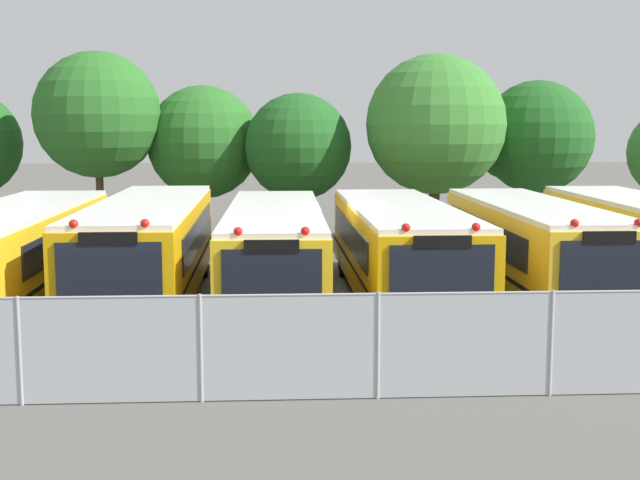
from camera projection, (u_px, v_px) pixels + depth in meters
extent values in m
plane|color=#595651|center=(338.00, 301.00, 22.52)|extent=(160.00, 160.00, 0.00)
cube|color=yellow|center=(17.00, 252.00, 21.67)|extent=(2.54, 10.84, 2.05)
cube|color=white|center=(15.00, 209.00, 21.53)|extent=(2.49, 10.62, 0.12)
cube|color=black|center=(70.00, 238.00, 21.99)|extent=(0.08, 8.45, 0.74)
cube|color=black|center=(18.00, 269.00, 21.73)|extent=(2.56, 10.95, 0.10)
cylinder|color=black|center=(16.00, 322.00, 17.87)|extent=(0.28, 1.00, 1.00)
cylinder|color=black|center=(93.00, 263.00, 25.42)|extent=(0.28, 1.00, 1.00)
cylinder|color=black|center=(16.00, 264.00, 25.31)|extent=(0.28, 1.00, 1.00)
cube|color=#EAA80C|center=(149.00, 248.00, 22.05)|extent=(2.50, 11.09, 2.16)
cube|color=white|center=(148.00, 203.00, 21.90)|extent=(2.45, 10.86, 0.12)
cube|color=black|center=(111.00, 336.00, 16.63)|extent=(2.50, 0.17, 0.36)
cube|color=black|center=(109.00, 269.00, 16.50)|extent=(2.01, 0.07, 1.04)
cube|color=black|center=(199.00, 233.00, 22.38)|extent=(0.08, 8.64, 0.78)
cube|color=black|center=(101.00, 233.00, 22.23)|extent=(0.08, 8.64, 0.78)
cube|color=black|center=(149.00, 265.00, 22.11)|extent=(2.53, 11.20, 0.10)
sphere|color=red|center=(145.00, 224.00, 16.60)|extent=(0.18, 0.18, 0.18)
sphere|color=red|center=(73.00, 224.00, 16.52)|extent=(0.18, 0.18, 0.18)
cube|color=black|center=(108.00, 238.00, 16.42)|extent=(1.10, 0.08, 0.24)
cylinder|color=black|center=(176.00, 319.00, 18.15)|extent=(0.28, 1.00, 1.00)
cylinder|color=black|center=(71.00, 321.00, 18.02)|extent=(0.28, 1.00, 1.00)
cylinder|color=black|center=(203.00, 261.00, 25.94)|extent=(0.28, 1.00, 1.00)
cylinder|color=black|center=(130.00, 261.00, 25.81)|extent=(0.28, 1.00, 1.00)
cube|color=yellow|center=(275.00, 251.00, 22.06)|extent=(2.50, 10.91, 2.00)
cube|color=white|center=(274.00, 210.00, 21.92)|extent=(2.45, 10.69, 0.12)
cube|color=black|center=(272.00, 335.00, 16.72)|extent=(2.40, 0.19, 0.36)
cube|color=black|center=(272.00, 274.00, 16.61)|extent=(1.93, 0.09, 0.96)
cube|color=black|center=(321.00, 237.00, 22.37)|extent=(0.16, 8.49, 0.72)
cube|color=black|center=(228.00, 237.00, 22.27)|extent=(0.16, 8.49, 0.72)
cube|color=black|center=(275.00, 267.00, 22.12)|extent=(2.52, 11.02, 0.10)
sphere|color=red|center=(305.00, 231.00, 16.70)|extent=(0.18, 0.18, 0.18)
sphere|color=red|center=(238.00, 232.00, 16.64)|extent=(0.18, 0.18, 0.18)
cube|color=black|center=(272.00, 246.00, 16.53)|extent=(1.06, 0.09, 0.24)
cylinder|color=black|center=(322.00, 319.00, 18.22)|extent=(0.29, 1.00, 1.00)
cylinder|color=black|center=(224.00, 320.00, 18.13)|extent=(0.29, 1.00, 1.00)
cylinder|color=black|center=(311.00, 261.00, 25.83)|extent=(0.29, 1.00, 1.00)
cylinder|color=black|center=(241.00, 262.00, 25.74)|extent=(0.29, 1.00, 1.00)
cube|color=#EAA80C|center=(400.00, 248.00, 22.48)|extent=(2.60, 10.83, 2.02)
cube|color=white|center=(400.00, 207.00, 22.34)|extent=(2.54, 10.61, 0.12)
cube|color=black|center=(441.00, 329.00, 17.18)|extent=(2.60, 0.17, 0.36)
cube|color=black|center=(442.00, 269.00, 17.07)|extent=(2.09, 0.07, 0.97)
cube|color=black|center=(447.00, 234.00, 22.82)|extent=(0.08, 8.44, 0.73)
cube|color=black|center=(349.00, 235.00, 22.66)|extent=(0.08, 8.44, 0.73)
cube|color=black|center=(400.00, 264.00, 22.54)|extent=(2.62, 10.94, 0.10)
sphere|color=red|center=(476.00, 227.00, 17.17)|extent=(0.18, 0.18, 0.18)
sphere|color=red|center=(406.00, 228.00, 17.08)|extent=(0.18, 0.18, 0.18)
cube|color=black|center=(443.00, 242.00, 16.98)|extent=(1.15, 0.09, 0.24)
cylinder|color=black|center=(480.00, 314.00, 18.70)|extent=(0.28, 1.00, 1.00)
cylinder|color=black|center=(375.00, 315.00, 18.56)|extent=(0.28, 1.00, 1.00)
cylinder|color=black|center=(418.00, 259.00, 26.24)|extent=(0.28, 1.00, 1.00)
cylinder|color=black|center=(344.00, 260.00, 26.10)|extent=(0.28, 1.00, 1.00)
cube|color=yellow|center=(532.00, 248.00, 22.38)|extent=(2.39, 10.16, 2.08)
cube|color=white|center=(533.00, 205.00, 22.24)|extent=(2.35, 9.96, 0.12)
cube|color=black|center=(606.00, 326.00, 17.40)|extent=(2.42, 0.16, 0.36)
cube|color=black|center=(608.00, 265.00, 17.29)|extent=(1.95, 0.06, 1.00)
cube|color=black|center=(574.00, 233.00, 22.70)|extent=(0.05, 7.92, 0.75)
cube|color=black|center=(483.00, 234.00, 22.57)|extent=(0.05, 7.92, 0.75)
cube|color=black|center=(531.00, 264.00, 22.44)|extent=(2.42, 10.26, 0.10)
sphere|color=red|center=(638.00, 223.00, 17.38)|extent=(0.18, 0.18, 0.18)
sphere|color=red|center=(575.00, 223.00, 17.31)|extent=(0.18, 0.18, 0.18)
cube|color=black|center=(609.00, 237.00, 17.20)|extent=(1.07, 0.08, 0.24)
cylinder|color=black|center=(628.00, 311.00, 18.92)|extent=(0.28, 1.00, 1.00)
cylinder|color=black|center=(533.00, 313.00, 18.81)|extent=(0.28, 1.00, 1.00)
cylinder|color=black|center=(533.00, 261.00, 25.80)|extent=(0.28, 1.00, 1.00)
cylinder|color=black|center=(463.00, 262.00, 25.69)|extent=(0.28, 1.00, 1.00)
cube|color=black|center=(598.00, 231.00, 23.05)|extent=(0.15, 8.21, 0.76)
cylinder|color=black|center=(631.00, 258.00, 26.45)|extent=(0.29, 1.00, 1.00)
cylinder|color=black|center=(563.00, 258.00, 26.36)|extent=(0.29, 1.00, 1.00)
cylinder|color=#4C3823|center=(100.00, 204.00, 32.53)|extent=(0.28, 0.28, 3.14)
sphere|color=#286623|center=(97.00, 115.00, 32.09)|extent=(4.68, 4.68, 4.68)
sphere|color=#286623|center=(103.00, 107.00, 32.38)|extent=(3.40, 3.40, 3.40)
cylinder|color=#4C3823|center=(205.00, 213.00, 33.84)|extent=(0.44, 0.44, 2.23)
sphere|color=#286623|center=(203.00, 142.00, 33.48)|extent=(4.36, 4.36, 4.36)
sphere|color=#286623|center=(214.00, 145.00, 33.90)|extent=(3.23, 3.23, 3.23)
cylinder|color=#4C3823|center=(298.00, 216.00, 32.65)|extent=(0.47, 0.47, 2.22)
sphere|color=#1E561E|center=(298.00, 147.00, 32.30)|extent=(3.99, 3.99, 3.99)
sphere|color=#1E561E|center=(288.00, 137.00, 32.53)|extent=(2.58, 2.58, 2.58)
cylinder|color=#4C3823|center=(434.00, 213.00, 31.91)|extent=(0.39, 0.39, 2.63)
sphere|color=#387A2D|center=(436.00, 124.00, 31.48)|extent=(5.10, 5.10, 5.10)
sphere|color=#387A2D|center=(456.00, 114.00, 31.75)|extent=(3.27, 3.27, 3.27)
cylinder|color=#4C3823|center=(535.00, 211.00, 33.57)|extent=(0.44, 0.44, 2.44)
sphere|color=#1E561E|center=(537.00, 137.00, 33.19)|extent=(4.32, 4.32, 4.32)
sphere|color=#1E561E|center=(515.00, 137.00, 33.43)|extent=(3.41, 3.41, 3.41)
cylinder|color=#9EA0A3|center=(20.00, 351.00, 14.06)|extent=(0.07, 0.07, 1.82)
cylinder|color=#9EA0A3|center=(201.00, 349.00, 14.22)|extent=(0.07, 0.07, 1.82)
cylinder|color=#9EA0A3|center=(378.00, 346.00, 14.38)|extent=(0.07, 0.07, 1.82)
cylinder|color=#9EA0A3|center=(551.00, 343.00, 14.55)|extent=(0.07, 0.07, 1.82)
cube|color=#ADB2B7|center=(378.00, 346.00, 14.38)|extent=(23.40, 0.02, 1.78)
cylinder|color=#9EA0A3|center=(378.00, 294.00, 14.27)|extent=(23.40, 0.04, 0.04)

